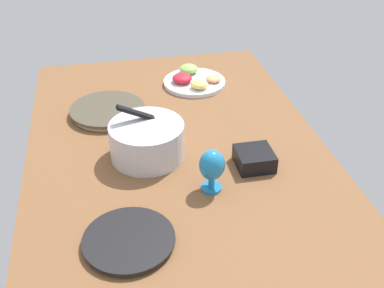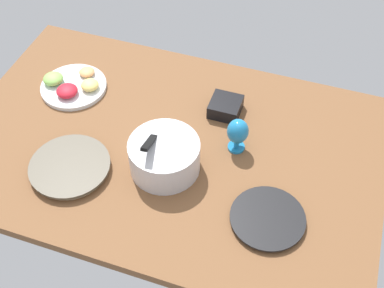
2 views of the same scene
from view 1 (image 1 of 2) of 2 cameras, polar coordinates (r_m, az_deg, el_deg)
ground_plane at (r=167.89cm, az=-1.81°, el=-0.96°), size 160.00×104.00×4.00cm
dinner_plate_left at (r=131.02cm, az=-7.64°, el=-11.47°), size 25.24×25.24×1.99cm
dinner_plate_right at (r=188.86cm, az=-10.19°, el=3.98°), size 29.11×29.11×2.94cm
mixing_bowl at (r=159.35cm, az=-5.45°, el=0.56°), size 25.26×25.26×18.80cm
fruit_platter at (r=209.17cm, az=0.19°, el=7.72°), size 27.19×27.19×5.56cm
hurricane_glass_blue at (r=142.85cm, az=2.42°, el=-2.76°), size 7.95×7.95×14.24cm
square_bowl_black at (r=157.26cm, az=7.55°, el=-1.65°), size 11.95×11.95×5.71cm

